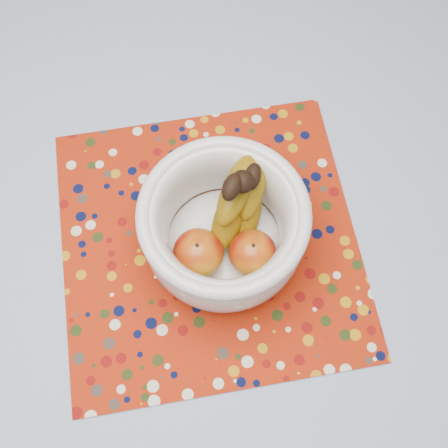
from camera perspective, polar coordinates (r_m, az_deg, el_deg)
name	(u,v)px	position (r m, az deg, el deg)	size (l,w,h in m)	color
table	(156,240)	(0.92, -7.44, -1.72)	(1.20, 1.20, 0.75)	brown
tablecloth	(150,223)	(0.85, -8.10, 0.16)	(1.32, 1.32, 0.01)	#6276A3
placemat	(209,241)	(0.82, -1.62, -1.86)	(0.46, 0.46, 0.00)	#941D08
fruit_bowl	(228,224)	(0.74, 0.42, 0.00)	(0.23, 0.23, 0.18)	silver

